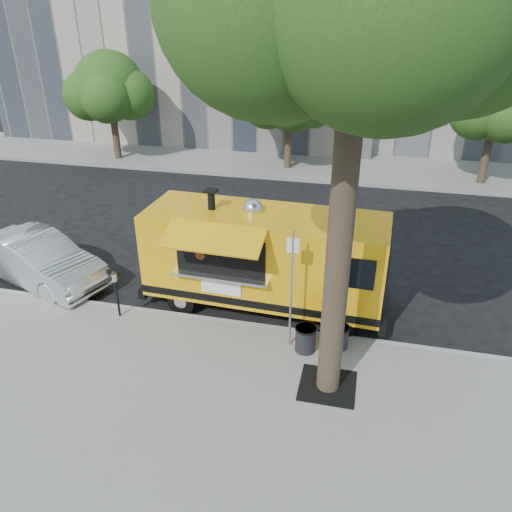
{
  "coord_description": "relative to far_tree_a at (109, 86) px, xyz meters",
  "views": [
    {
      "loc": [
        2.99,
        -11.21,
        7.51
      ],
      "look_at": [
        0.36,
        0.0,
        1.63
      ],
      "focal_mm": 35.0,
      "sensor_mm": 36.0,
      "label": 1
    }
  ],
  "objects": [
    {
      "name": "parking_meter",
      "position": [
        7.0,
        -13.65,
        -2.79
      ],
      "size": [
        0.11,
        0.11,
        1.33
      ],
      "color": "black",
      "rests_on": "sidewalk"
    },
    {
      "name": "ground",
      "position": [
        10.0,
        -12.3,
        -3.78
      ],
      "size": [
        120.0,
        120.0,
        0.0
      ],
      "primitive_type": "plane",
      "color": "black",
      "rests_on": "ground"
    },
    {
      "name": "trash_bin_left",
      "position": [
        11.95,
        -13.97,
        -3.29
      ],
      "size": [
        0.53,
        0.53,
        0.63
      ],
      "color": "black",
      "rests_on": "sidewalk"
    },
    {
      "name": "far_sidewalk",
      "position": [
        10.0,
        1.2,
        -3.7
      ],
      "size": [
        60.0,
        5.0,
        0.15
      ],
      "primitive_type": "cube",
      "color": "gray",
      "rests_on": "ground"
    },
    {
      "name": "far_tree_b",
      "position": [
        9.0,
        0.4,
        0.06
      ],
      "size": [
        3.6,
        3.6,
        5.5
      ],
      "color": "#33261C",
      "rests_on": "far_sidewalk"
    },
    {
      "name": "far_tree_c",
      "position": [
        18.0,
        0.1,
        -0.06
      ],
      "size": [
        3.24,
        3.24,
        5.21
      ],
      "color": "#33261C",
      "rests_on": "far_sidewalk"
    },
    {
      "name": "trash_bin_right",
      "position": [
        12.71,
        -13.66,
        -3.32
      ],
      "size": [
        0.48,
        0.48,
        0.57
      ],
      "color": "#232326",
      "rests_on": "sidewalk"
    },
    {
      "name": "tree_well",
      "position": [
        12.6,
        -15.1,
        -3.62
      ],
      "size": [
        1.2,
        1.2,
        0.02
      ],
      "primitive_type": "cube",
      "color": "black",
      "rests_on": "sidewalk"
    },
    {
      "name": "far_tree_a",
      "position": [
        0.0,
        0.0,
        0.0
      ],
      "size": [
        3.42,
        3.42,
        5.36
      ],
      "color": "#33261C",
      "rests_on": "far_sidewalk"
    },
    {
      "name": "curb",
      "position": [
        10.0,
        -13.23,
        -3.7
      ],
      "size": [
        60.0,
        0.14,
        0.16
      ],
      "primitive_type": "cube",
      "color": "#999993",
      "rests_on": "ground"
    },
    {
      "name": "sedan",
      "position": [
        3.76,
        -12.3,
        -3.03
      ],
      "size": [
        4.81,
        2.98,
        1.5
      ],
      "primitive_type": "imported",
      "rotation": [
        0.0,
        0.0,
        1.24
      ],
      "color": "silver",
      "rests_on": "ground"
    },
    {
      "name": "sign_post",
      "position": [
        11.55,
        -13.85,
        -1.93
      ],
      "size": [
        0.28,
        0.06,
        3.0
      ],
      "color": "silver",
      "rests_on": "sidewalk"
    },
    {
      "name": "sidewalk",
      "position": [
        10.0,
        -16.3,
        -3.7
      ],
      "size": [
        60.0,
        6.0,
        0.15
      ],
      "primitive_type": "cube",
      "color": "gray",
      "rests_on": "ground"
    },
    {
      "name": "food_truck",
      "position": [
        10.52,
        -12.13,
        -2.26
      ],
      "size": [
        6.63,
        3.15,
        3.23
      ],
      "rotation": [
        0.0,
        0.0,
        -0.04
      ],
      "color": "#F8AB0C",
      "rests_on": "ground"
    }
  ]
}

